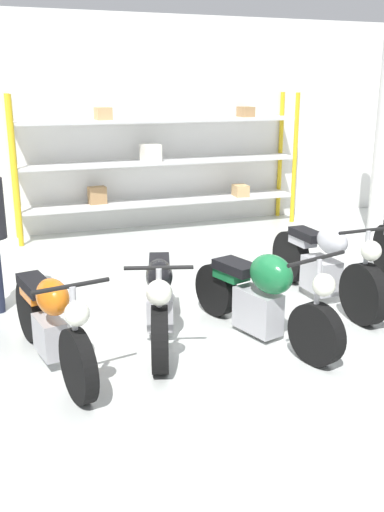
# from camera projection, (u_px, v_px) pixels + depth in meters

# --- Properties ---
(ground_plane) EXTENTS (30.00, 30.00, 0.00)m
(ground_plane) POSITION_uv_depth(u_px,v_px,m) (205.00, 331.00, 5.94)
(ground_plane) COLOR silver
(back_wall) EXTENTS (30.00, 0.08, 3.60)m
(back_wall) POSITION_uv_depth(u_px,v_px,m) (105.00, 125.00, 9.65)
(back_wall) COLOR white
(back_wall) RESTS_ON ground_plane
(shelving_rack) EXTENTS (4.96, 0.63, 2.33)m
(shelving_rack) POSITION_uv_depth(u_px,v_px,m) (163.00, 161.00, 9.79)
(shelving_rack) COLOR gold
(shelving_rack) RESTS_ON ground_plane
(motorcycle_orange) EXTENTS (0.68, 1.97, 0.99)m
(motorcycle_orange) POSITION_uv_depth(u_px,v_px,m) (51.00, 321.00, 5.05)
(motorcycle_orange) COLOR black
(motorcycle_orange) RESTS_ON ground_plane
(motorcycle_black) EXTENTS (0.84, 1.97, 0.97)m
(motorcycle_black) POSITION_uv_depth(u_px,v_px,m) (160.00, 298.00, 5.63)
(motorcycle_black) COLOR black
(motorcycle_black) RESTS_ON ground_plane
(motorcycle_green) EXTENTS (0.89, 2.00, 1.01)m
(motorcycle_green) POSITION_uv_depth(u_px,v_px,m) (263.00, 296.00, 5.66)
(motorcycle_green) COLOR black
(motorcycle_green) RESTS_ON ground_plane
(motorcycle_silver) EXTENTS (0.67, 2.15, 1.03)m
(motorcycle_silver) POSITION_uv_depth(u_px,v_px,m) (325.00, 265.00, 6.65)
(motorcycle_silver) COLOR black
(motorcycle_silver) RESTS_ON ground_plane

